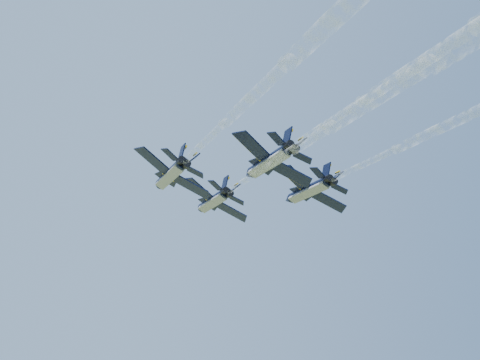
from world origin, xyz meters
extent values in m
cylinder|color=black|center=(-5.40, 9.32, 95.56)|extent=(3.81, 13.36, 2.30)
cone|color=black|center=(-6.31, 17.15, 95.56)|extent=(2.59, 2.83, 2.30)
ellipsoid|color=black|center=(-5.52, 12.70, 96.04)|extent=(1.52, 2.51, 1.19)
cube|color=gray|center=(-5.72, 9.28, 95.00)|extent=(2.88, 11.92, 1.12)
cube|color=black|center=(-8.28, 8.18, 97.14)|extent=(5.97, 5.02, 2.99)
cube|color=gold|center=(-8.43, 9.87, 97.23)|extent=(4.67, 2.39, 2.94)
cube|color=black|center=(-2.43, 8.86, 93.81)|extent=(5.63, 4.12, 2.99)
cube|color=gold|center=(-2.58, 10.55, 93.90)|extent=(4.95, 1.32, 2.94)
cube|color=black|center=(-6.48, 2.86, 96.59)|extent=(2.80, 2.51, 1.39)
cube|color=black|center=(-2.87, 3.28, 94.54)|extent=(2.66, 2.15, 1.39)
cube|color=black|center=(-4.80, 3.75, 97.19)|extent=(0.92, 2.25, 2.56)
cube|color=black|center=(-3.34, 3.92, 96.36)|extent=(2.25, 2.40, 1.86)
cylinder|color=black|center=(-5.03, 2.33, 95.70)|extent=(1.62, 1.36, 1.49)
cylinder|color=black|center=(-4.25, 2.42, 95.26)|extent=(1.62, 1.36, 1.49)
cylinder|color=black|center=(-14.63, -3.06, 95.56)|extent=(3.81, 13.36, 2.30)
cone|color=black|center=(-15.55, 4.77, 95.56)|extent=(2.59, 2.83, 2.30)
ellipsoid|color=black|center=(-14.76, 0.33, 96.04)|extent=(1.52, 2.51, 1.19)
cube|color=gray|center=(-14.95, -3.10, 95.00)|extent=(2.88, 11.92, 1.12)
cube|color=black|center=(-17.51, -4.19, 97.14)|extent=(5.97, 5.02, 2.99)
cube|color=gold|center=(-17.66, -2.51, 97.23)|extent=(4.67, 2.39, 2.94)
cube|color=black|center=(-11.67, -3.51, 93.81)|extent=(5.63, 4.12, 2.99)
cube|color=gold|center=(-11.82, -1.83, 93.90)|extent=(4.95, 1.32, 2.94)
cube|color=black|center=(-15.71, -9.52, 96.59)|extent=(2.80, 2.51, 1.39)
cube|color=black|center=(-12.10, -9.10, 94.54)|extent=(2.66, 2.15, 1.39)
cube|color=black|center=(-14.04, -8.62, 97.19)|extent=(0.92, 2.25, 2.56)
cube|color=black|center=(-12.58, -8.45, 96.36)|extent=(2.25, 2.40, 1.86)
cylinder|color=black|center=(-14.26, -10.05, 95.70)|extent=(1.62, 1.36, 1.49)
cylinder|color=black|center=(-13.49, -9.96, 95.26)|extent=(1.62, 1.36, 1.49)
cylinder|color=black|center=(8.08, -0.88, 95.56)|extent=(3.81, 13.36, 2.30)
cone|color=black|center=(7.16, 6.95, 95.56)|extent=(2.59, 2.83, 2.30)
ellipsoid|color=black|center=(7.95, 2.51, 96.04)|extent=(1.52, 2.51, 1.19)
cube|color=gray|center=(7.76, -0.91, 95.00)|extent=(2.88, 11.92, 1.12)
cube|color=black|center=(5.20, -2.01, 97.14)|extent=(5.97, 5.02, 2.99)
cube|color=gold|center=(5.05, -0.33, 97.23)|extent=(4.67, 2.39, 2.94)
cube|color=black|center=(11.04, -1.33, 93.81)|extent=(5.63, 4.12, 2.99)
cube|color=gold|center=(10.90, 0.35, 93.90)|extent=(4.95, 1.32, 2.94)
cube|color=black|center=(7.00, -7.34, 96.59)|extent=(2.80, 2.51, 1.39)
cube|color=black|center=(10.61, -6.91, 94.54)|extent=(2.66, 2.15, 1.39)
cube|color=black|center=(8.67, -6.44, 97.19)|extent=(0.92, 2.25, 2.56)
cube|color=black|center=(10.13, -6.27, 96.36)|extent=(2.25, 2.40, 1.86)
cylinder|color=black|center=(8.45, -7.87, 95.70)|extent=(1.62, 1.36, 1.49)
cylinder|color=black|center=(9.22, -7.78, 95.26)|extent=(1.62, 1.36, 1.49)
cylinder|color=black|center=(-2.30, -12.50, 95.56)|extent=(3.81, 13.36, 2.30)
cone|color=black|center=(-3.21, -4.67, 95.56)|extent=(2.59, 2.83, 2.30)
ellipsoid|color=black|center=(-2.42, -9.11, 96.04)|extent=(1.52, 2.51, 1.19)
cube|color=gray|center=(-2.61, -12.53, 95.00)|extent=(2.88, 11.92, 1.12)
cube|color=black|center=(-5.18, -13.63, 97.14)|extent=(5.97, 5.02, 2.99)
cube|color=gold|center=(-5.32, -11.95, 97.23)|extent=(4.67, 2.39, 2.94)
cube|color=black|center=(0.67, -12.95, 93.81)|extent=(5.63, 4.12, 2.99)
cube|color=gold|center=(0.52, -11.27, 93.90)|extent=(4.95, 1.32, 2.94)
cube|color=black|center=(-3.38, -18.95, 96.59)|extent=(2.80, 2.51, 1.39)
cube|color=black|center=(0.23, -18.53, 94.54)|extent=(2.66, 2.15, 1.39)
cube|color=black|center=(-1.70, -18.06, 97.19)|extent=(0.92, 2.25, 2.56)
cube|color=black|center=(-0.24, -17.89, 96.36)|extent=(2.25, 2.40, 1.86)
cylinder|color=black|center=(-1.93, -19.49, 95.70)|extent=(1.62, 1.36, 1.49)
cylinder|color=black|center=(-1.15, -19.40, 95.26)|extent=(1.62, 1.36, 1.49)
cylinder|color=white|center=(-3.60, -6.12, 95.56)|extent=(3.26, 17.74, 1.22)
cylinder|color=white|center=(-1.67, -22.73, 95.56)|extent=(3.72, 17.79, 1.68)
cylinder|color=white|center=(0.27, -39.33, 95.56)|extent=(4.26, 17.86, 2.22)
cylinder|color=white|center=(-12.84, -18.50, 95.56)|extent=(3.26, 17.74, 1.22)
cylinder|color=white|center=(-10.90, -35.10, 95.56)|extent=(3.72, 17.79, 1.68)
cylinder|color=white|center=(9.88, -16.32, 95.56)|extent=(3.26, 17.74, 1.22)
cylinder|color=white|center=(11.81, -32.92, 95.56)|extent=(3.72, 17.79, 1.68)
cylinder|color=white|center=(-0.50, -27.94, 95.56)|extent=(3.26, 17.74, 1.22)
cylinder|color=white|center=(1.43, -44.54, 95.56)|extent=(3.72, 17.79, 1.68)
camera|label=1|loc=(-26.63, -87.16, 67.68)|focal=45.00mm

